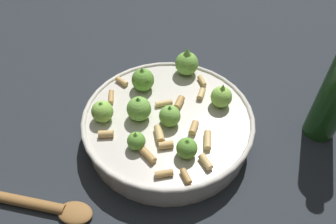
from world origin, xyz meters
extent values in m
plane|color=#23282D|center=(0.00, 0.00, 0.00)|extent=(2.40, 2.40, 0.00)
cylinder|color=beige|center=(0.00, 0.00, 0.02)|extent=(0.28, 0.28, 0.05)
torus|color=beige|center=(0.00, 0.00, 0.05)|extent=(0.29, 0.29, 0.01)
sphere|color=#75B247|center=(0.04, -0.11, 0.07)|extent=(0.04, 0.04, 0.04)
cone|color=#75B247|center=(0.04, -0.11, 0.09)|extent=(0.02, 0.02, 0.02)
sphere|color=#609E38|center=(0.00, 0.08, 0.06)|extent=(0.03, 0.03, 0.03)
cone|color=#8CC64C|center=(0.00, 0.08, 0.08)|extent=(0.01, 0.01, 0.01)
sphere|color=#75B247|center=(-0.01, 0.01, 0.07)|extent=(0.03, 0.03, 0.03)
cone|color=#75B247|center=(-0.01, 0.01, 0.08)|extent=(0.01, 0.01, 0.01)
sphere|color=#8CC64C|center=(-0.06, -0.08, 0.07)|extent=(0.04, 0.04, 0.04)
cone|color=#8CC64C|center=(-0.06, -0.08, 0.09)|extent=(0.01, 0.01, 0.02)
sphere|color=#75B247|center=(0.04, 0.03, 0.07)|extent=(0.04, 0.04, 0.04)
cone|color=#4C8933|center=(0.04, 0.03, 0.09)|extent=(0.02, 0.02, 0.01)
sphere|color=#609E38|center=(-0.07, 0.05, 0.06)|extent=(0.03, 0.03, 0.03)
cone|color=#609E38|center=(-0.07, 0.05, 0.08)|extent=(0.02, 0.02, 0.01)
sphere|color=#8CC64C|center=(0.08, 0.07, 0.07)|extent=(0.04, 0.04, 0.04)
cone|color=#4C8933|center=(0.08, 0.07, 0.08)|extent=(0.02, 0.02, 0.01)
sphere|color=#609E38|center=(0.08, -0.03, 0.07)|extent=(0.04, 0.04, 0.04)
cone|color=#75B247|center=(0.08, -0.03, 0.09)|extent=(0.02, 0.02, 0.02)
cylinder|color=tan|center=(0.05, 0.09, 0.05)|extent=(0.03, 0.02, 0.01)
cylinder|color=tan|center=(-0.05, 0.00, 0.05)|extent=(0.02, 0.03, 0.01)
cylinder|color=tan|center=(-0.09, 0.08, 0.05)|extent=(0.02, 0.02, 0.01)
cylinder|color=tan|center=(-0.04, 0.05, 0.05)|extent=(0.02, 0.02, 0.01)
cylinder|color=tan|center=(0.00, -0.11, 0.05)|extent=(0.02, 0.02, 0.01)
cylinder|color=tan|center=(0.02, -0.02, 0.05)|extent=(0.03, 0.03, 0.01)
cylinder|color=tan|center=(-0.10, 0.04, 0.05)|extent=(0.03, 0.02, 0.01)
cylinder|color=tan|center=(-0.03, 0.08, 0.05)|extent=(0.03, 0.02, 0.01)
cylinder|color=tan|center=(0.00, -0.03, 0.05)|extent=(0.02, 0.03, 0.01)
cylinder|color=tan|center=(0.12, -0.02, 0.05)|extent=(0.03, 0.01, 0.01)
cylinder|color=tan|center=(-0.02, -0.07, 0.05)|extent=(0.02, 0.03, 0.01)
cylinder|color=tan|center=(-0.02, 0.04, 0.05)|extent=(0.03, 0.03, 0.01)
cylinder|color=tan|center=(-0.08, 0.01, 0.05)|extent=(0.03, 0.03, 0.01)
cylinder|color=tan|center=(0.11, 0.03, 0.05)|extent=(0.03, 0.03, 0.01)
cylinder|color=tan|center=(-0.06, 0.10, 0.05)|extent=(0.02, 0.03, 0.01)
cylinder|color=olive|center=(0.10, 0.24, 0.01)|extent=(0.15, 0.08, 0.02)
ellipsoid|color=olive|center=(0.02, 0.20, 0.01)|extent=(0.06, 0.05, 0.01)
camera|label=1|loc=(-0.22, 0.29, 0.44)|focal=33.94mm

